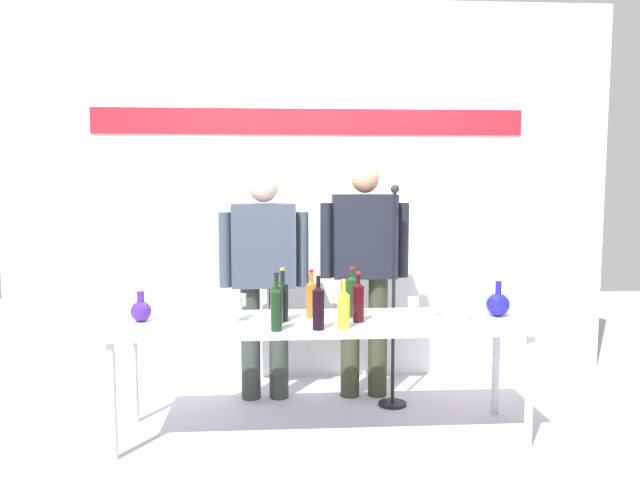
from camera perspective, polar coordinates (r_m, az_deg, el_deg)
name	(u,v)px	position (r m, az deg, el deg)	size (l,w,h in m)	color
ground_plane	(322,434)	(4.30, 0.15, -15.82)	(10.00, 10.00, 0.00)	#B5AEBC
back_wall	(310,192)	(5.28, -0.87, 4.99)	(4.86, 0.11, 3.00)	white
display_table	(322,328)	(4.09, 0.15, -6.91)	(2.56, 0.69, 0.74)	silver
decanter_blue_left	(141,310)	(4.17, -15.33, -5.18)	(0.13, 0.13, 0.19)	#462388
decanter_blue_right	(498,304)	(4.32, 15.24, -4.65)	(0.15, 0.15, 0.23)	#1E1CB6
presenter_left	(264,269)	(4.74, -4.90, -1.79)	(0.64, 0.22, 1.66)	#323A32
presenter_right	(364,264)	(4.78, 3.89, -1.32)	(0.65, 0.22, 1.71)	#363B27
wine_bottle_0	(283,299)	(4.04, -3.27, -4.35)	(0.07, 0.07, 0.33)	black
wine_bottle_1	(318,306)	(3.79, -0.15, -5.01)	(0.07, 0.07, 0.33)	black
wine_bottle_2	(352,295)	(4.14, 2.79, -4.03)	(0.07, 0.07, 0.32)	#1A3718
wine_bottle_3	(358,301)	(4.01, 3.36, -4.53)	(0.07, 0.07, 0.31)	#35080E
wine_bottle_4	(276,308)	(3.77, -3.82, -5.13)	(0.07, 0.07, 0.32)	black
wine_bottle_5	(277,301)	(3.96, -3.81, -4.57)	(0.07, 0.07, 0.31)	#1E3C15
wine_bottle_6	(311,297)	(4.14, -0.76, -4.24)	(0.07, 0.07, 0.30)	#C8611D
wine_bottle_7	(344,308)	(3.82, 2.06, -5.17)	(0.07, 0.07, 0.29)	gold
wine_glass_left_0	(198,315)	(3.81, -10.59, -5.70)	(0.07, 0.07, 0.14)	white
wine_glass_left_1	(165,305)	(4.15, -13.35, -4.77)	(0.06, 0.06, 0.14)	white
wine_glass_left_2	(197,302)	(4.22, -10.66, -4.60)	(0.07, 0.07, 0.13)	white
wine_glass_left_3	(186,295)	(4.36, -11.56, -3.96)	(0.06, 0.06, 0.16)	white
wine_glass_left_4	(237,303)	(4.03, -7.28, -4.73)	(0.07, 0.07, 0.16)	white
wine_glass_left_5	(241,301)	(4.12, -6.89, -4.50)	(0.06, 0.06, 0.16)	white
wine_glass_right_0	(465,304)	(4.11, 12.53, -4.70)	(0.07, 0.07, 0.15)	white
wine_glass_right_1	(413,304)	(4.06, 8.14, -4.74)	(0.07, 0.07, 0.15)	white
wine_glass_right_2	(435,300)	(4.20, 9.95, -4.37)	(0.07, 0.07, 0.16)	white
microphone_stand	(393,333)	(4.68, 6.39, -7.25)	(0.20, 0.20, 1.57)	black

